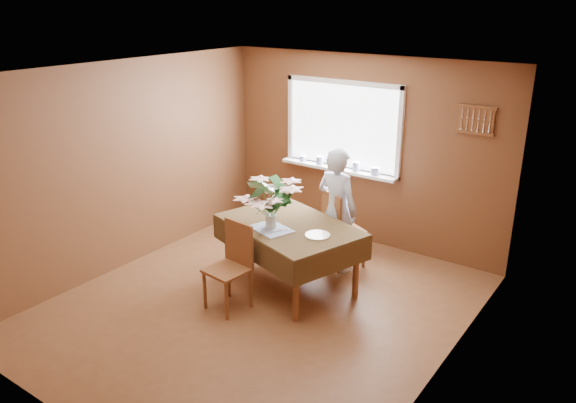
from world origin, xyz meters
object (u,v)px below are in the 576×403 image
Objects in this scene: dining_table at (289,232)px; flower_bouquet at (271,198)px; chair_far at (339,226)px; chair_near at (232,262)px; seated_woman at (337,210)px.

dining_table is 0.50m from flower_bouquet.
dining_table is 0.80m from chair_far.
dining_table is 0.78m from chair_near.
chair_far is 1.54m from chair_near.
chair_near is at bearing 101.04° from chair_far.
chair_far is at bearing -77.86° from seated_woman.
seated_woman reaches higher than chair_near.
chair_near is (-0.44, -1.48, -0.01)m from chair_far.
seated_woman is (0.45, 1.41, 0.25)m from chair_near.
seated_woman is 2.44× the size of flower_bouquet.
chair_far is 1.03× the size of chair_near.
dining_table is at bearing 101.70° from chair_far.
flower_bouquet is (-0.31, -0.96, 0.58)m from chair_far.
dining_table is at bearing 79.29° from chair_near.
dining_table is at bearing 79.07° from seated_woman.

